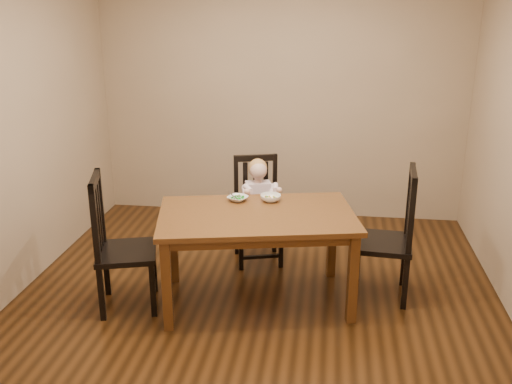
# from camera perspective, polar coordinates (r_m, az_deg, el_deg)

# --- Properties ---
(room) EXTENTS (4.01, 4.01, 2.71)m
(room) POSITION_cam_1_polar(r_m,az_deg,el_deg) (4.35, 0.15, 5.34)
(room) COLOR #43250E
(room) RESTS_ON ground
(dining_table) EXTENTS (1.69, 1.22, 0.77)m
(dining_table) POSITION_cam_1_polar(r_m,az_deg,el_deg) (4.50, 0.09, -3.19)
(dining_table) COLOR #4D3112
(dining_table) RESTS_ON room
(chair_child) EXTENTS (0.52, 0.51, 0.99)m
(chair_child) POSITION_cam_1_polar(r_m,az_deg,el_deg) (5.32, 0.15, -1.98)
(chair_child) COLOR black
(chair_child) RESTS_ON room
(chair_left) EXTENTS (0.57, 0.58, 1.10)m
(chair_left) POSITION_cam_1_polar(r_m,az_deg,el_deg) (4.61, -13.56, -5.21)
(chair_left) COLOR black
(chair_left) RESTS_ON room
(chair_right) EXTENTS (0.49, 0.51, 1.10)m
(chair_right) POSITION_cam_1_polar(r_m,az_deg,el_deg) (4.77, 13.26, -4.35)
(chair_right) COLOR black
(chair_right) RESTS_ON room
(toddler) EXTENTS (0.39, 0.44, 0.51)m
(toddler) POSITION_cam_1_polar(r_m,az_deg,el_deg) (5.23, 0.23, -0.83)
(toddler) COLOR beige
(toddler) RESTS_ON chair_child
(bowl_peas) EXTENTS (0.21, 0.21, 0.04)m
(bowl_peas) POSITION_cam_1_polar(r_m,az_deg,el_deg) (4.74, -1.83, -0.65)
(bowl_peas) COLOR white
(bowl_peas) RESTS_ON dining_table
(bowl_veg) EXTENTS (0.21, 0.21, 0.05)m
(bowl_veg) POSITION_cam_1_polar(r_m,az_deg,el_deg) (4.73, 1.48, -0.59)
(bowl_veg) COLOR white
(bowl_veg) RESTS_ON dining_table
(fork) EXTENTS (0.10, 0.09, 0.05)m
(fork) POSITION_cam_1_polar(r_m,az_deg,el_deg) (4.71, -2.31, -0.46)
(fork) COLOR silver
(fork) RESTS_ON bowl_peas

